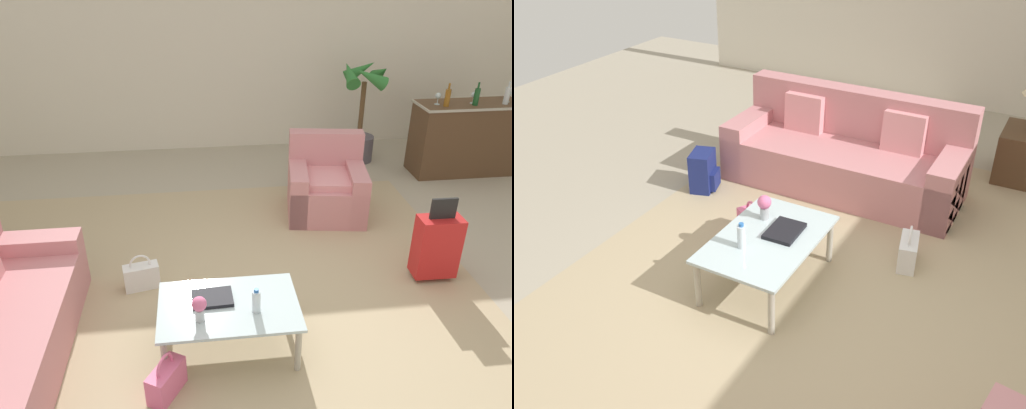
# 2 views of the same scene
# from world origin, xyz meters

# --- Properties ---
(ground_plane) EXTENTS (12.00, 12.00, 0.00)m
(ground_plane) POSITION_xyz_m (0.00, 0.00, 0.00)
(ground_plane) COLOR #A89E89
(wall_back) EXTENTS (10.24, 0.12, 3.10)m
(wall_back) POSITION_xyz_m (0.00, 4.06, 1.55)
(wall_back) COLOR silver
(wall_back) RESTS_ON ground
(area_rug) EXTENTS (5.20, 4.40, 0.01)m
(area_rug) POSITION_xyz_m (-0.60, 0.20, 0.00)
(area_rug) COLOR tan
(area_rug) RESTS_ON ground
(armchair) EXTENTS (0.99, 0.98, 0.92)m
(armchair) POSITION_xyz_m (0.91, 1.67, 0.31)
(armchair) COLOR #C67F84
(armchair) RESTS_ON ground
(coffee_table) EXTENTS (1.07, 0.71, 0.42)m
(coffee_table) POSITION_xyz_m (-0.40, -0.50, 0.37)
(coffee_table) COLOR silver
(coffee_table) RESTS_ON ground
(water_bottle) EXTENTS (0.06, 0.06, 0.20)m
(water_bottle) POSITION_xyz_m (-0.20, -0.60, 0.51)
(water_bottle) COLOR silver
(water_bottle) RESTS_ON coffee_table
(coffee_table_book) EXTENTS (0.32, 0.25, 0.03)m
(coffee_table_book) POSITION_xyz_m (-0.52, -0.42, 0.43)
(coffee_table_book) COLOR black
(coffee_table_book) RESTS_ON coffee_table
(flower_vase) EXTENTS (0.11, 0.11, 0.21)m
(flower_vase) POSITION_xyz_m (-0.62, -0.65, 0.54)
(flower_vase) COLOR #B2B7BC
(flower_vase) RESTS_ON coffee_table
(bar_console) EXTENTS (1.45, 0.58, 0.99)m
(bar_console) POSITION_xyz_m (3.10, 2.60, 0.51)
(bar_console) COLOR #513823
(bar_console) RESTS_ON ground
(wine_glass_leftmost) EXTENTS (0.08, 0.08, 0.15)m
(wine_glass_leftmost) POSITION_xyz_m (2.61, 2.59, 1.10)
(wine_glass_leftmost) COLOR silver
(wine_glass_leftmost) RESTS_ON bar_console
(wine_glass_left_of_centre) EXTENTS (0.08, 0.08, 0.15)m
(wine_glass_left_of_centre) POSITION_xyz_m (3.10, 2.58, 1.10)
(wine_glass_left_of_centre) COLOR silver
(wine_glass_left_of_centre) RESTS_ON bar_console
(wine_glass_right_of_centre) EXTENTS (0.08, 0.08, 0.15)m
(wine_glass_right_of_centre) POSITION_xyz_m (3.59, 2.59, 1.10)
(wine_glass_right_of_centre) COLOR silver
(wine_glass_right_of_centre) RESTS_ON bar_console
(wine_bottle_amber) EXTENTS (0.07, 0.07, 0.30)m
(wine_bottle_amber) POSITION_xyz_m (2.69, 2.49, 1.11)
(wine_bottle_amber) COLOR brown
(wine_bottle_amber) RESTS_ON bar_console
(wine_bottle_green) EXTENTS (0.07, 0.07, 0.30)m
(wine_bottle_green) POSITION_xyz_m (3.09, 2.49, 1.11)
(wine_bottle_green) COLOR #194C23
(wine_bottle_green) RESTS_ON bar_console
(wine_bottle_clear) EXTENTS (0.07, 0.07, 0.30)m
(wine_bottle_clear) POSITION_xyz_m (3.51, 2.49, 1.11)
(wine_bottle_clear) COLOR silver
(wine_bottle_clear) RESTS_ON bar_console
(suitcase_red) EXTENTS (0.40, 0.23, 0.85)m
(suitcase_red) POSITION_xyz_m (1.60, 0.20, 0.36)
(suitcase_red) COLOR red
(suitcase_red) RESTS_ON ground
(handbag_white) EXTENTS (0.34, 0.20, 0.36)m
(handbag_white) POSITION_xyz_m (-1.15, 0.38, 0.13)
(handbag_white) COLOR white
(handbag_white) RESTS_ON ground
(handbag_pink) EXTENTS (0.28, 0.35, 0.36)m
(handbag_pink) POSITION_xyz_m (-0.88, -0.92, 0.13)
(handbag_pink) COLOR pink
(handbag_pink) RESTS_ON ground
(potted_palm) EXTENTS (0.64, 0.64, 1.48)m
(potted_palm) POSITION_xyz_m (1.80, 3.20, 0.75)
(potted_palm) COLOR #514C56
(potted_palm) RESTS_ON ground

